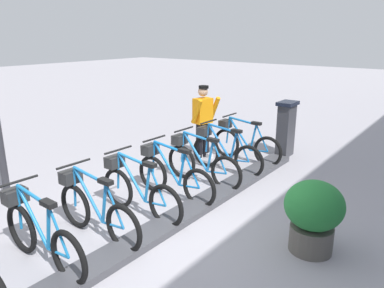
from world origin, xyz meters
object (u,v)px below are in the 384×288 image
Objects in this scene: bike_docked_2 at (200,162)px; planter_bush at (313,213)px; bike_docked_0 at (244,143)px; worker_near_rack at (203,119)px; bike_docked_1 at (224,151)px; bike_docked_6 at (39,233)px; bike_docked_5 at (94,209)px; bike_docked_3 at (172,174)px; payment_kiosk at (286,128)px; bike_docked_4 at (137,190)px.

planter_bush is (-2.52, 0.97, 0.11)m from bike_docked_2.
bike_docked_0 is 1.05m from worker_near_rack.
bike_docked_2 is (0.00, 0.82, 0.00)m from bike_docked_1.
bike_docked_2 is 1.00× the size of bike_docked_6.
bike_docked_5 is at bearing 30.72° from planter_bush.
bike_docked_3 is 1.65m from bike_docked_5.
bike_docked_5 is 2.94m from planter_bush.
worker_near_rack is (0.86, 0.36, 0.48)m from bike_docked_0.
bike_docked_0 is (0.57, 0.92, -0.24)m from payment_kiosk.
bike_docked_5 is (0.00, 4.11, 0.00)m from bike_docked_0.
bike_docked_5 is at bearing 90.00° from bike_docked_1.
worker_near_rack reaches higher than bike_docked_5.
bike_docked_4 is 1.65m from bike_docked_6.
payment_kiosk is 0.74× the size of bike_docked_3.
bike_docked_0 is at bearing -46.05° from planter_bush.
payment_kiosk is 0.74× the size of bike_docked_0.
bike_docked_3 is (0.57, 3.39, -0.24)m from payment_kiosk.
bike_docked_1 is at bearing -90.00° from bike_docked_2.
bike_docked_1 is 0.82m from bike_docked_2.
payment_kiosk is at bearing -95.57° from bike_docked_6.
worker_near_rack is (0.86, -2.11, 0.48)m from bike_docked_3.
bike_docked_6 reaches higher than planter_bush.
bike_docked_4 is 2.61m from planter_bush.
worker_near_rack reaches higher than bike_docked_6.
bike_docked_3 is at bearing -3.33° from planter_bush.
worker_near_rack is (0.86, -1.28, 0.48)m from bike_docked_2.
payment_kiosk reaches higher than bike_docked_5.
bike_docked_1 is at bearing -90.00° from bike_docked_4.
planter_bush is (-3.38, 2.25, -0.37)m from worker_near_rack.
bike_docked_4 is 1.77× the size of planter_bush.
worker_near_rack is 4.08m from planter_bush.
bike_docked_6 is at bearing 84.43° from payment_kiosk.
planter_bush is at bearing -137.37° from bike_docked_6.
bike_docked_1 is at bearing 71.88° from payment_kiosk.
bike_docked_3 is 1.00× the size of bike_docked_6.
bike_docked_5 and bike_docked_6 have the same top height.
bike_docked_2 is (0.57, 2.57, -0.24)m from payment_kiosk.
bike_docked_4 is 1.00× the size of bike_docked_5.
planter_bush is (-2.52, 1.79, 0.11)m from bike_docked_1.
bike_docked_1 is at bearing 90.00° from bike_docked_0.
bike_docked_0 is 1.04× the size of worker_near_rack.
bike_docked_4 is 0.82m from bike_docked_5.
bike_docked_5 is at bearing 83.53° from payment_kiosk.
bike_docked_0 is 1.77× the size of planter_bush.
bike_docked_1 is (0.00, 0.82, 0.00)m from bike_docked_0.
bike_docked_0 is 1.00× the size of bike_docked_1.
payment_kiosk is 5.89m from bike_docked_6.
bike_docked_1 is at bearing -35.41° from planter_bush.
bike_docked_0 is at bearing -90.00° from bike_docked_1.
worker_near_rack reaches higher than bike_docked_3.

